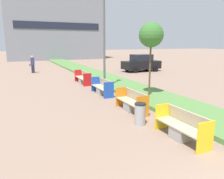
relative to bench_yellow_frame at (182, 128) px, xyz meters
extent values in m
cube|color=#568442|center=(2.26, 8.14, -0.28)|extent=(2.80, 120.00, 0.18)
cube|color=gray|center=(3.06, 38.82, 5.10)|extent=(17.62, 7.78, 10.94)
cube|color=#1E2333|center=(3.06, 34.88, 5.65)|extent=(14.80, 0.08, 1.20)
cube|color=#9E9B96|center=(-0.04, 0.00, -0.16)|extent=(0.52, 0.60, 0.42)
cube|color=#BCAD8E|center=(-0.04, 0.00, 0.07)|extent=(0.58, 1.95, 0.05)
cube|color=#BCAD8E|center=(0.23, 0.00, 0.33)|extent=(0.14, 1.87, 0.48)
cube|color=yellow|center=(-0.04, -0.99, 0.10)|extent=(0.62, 0.04, 0.94)
cube|color=yellow|center=(-0.04, 0.99, 0.10)|extent=(0.62, 0.04, 0.94)
cube|color=#9E9B96|center=(-0.04, 3.32, -0.16)|extent=(0.52, 0.60, 0.42)
cube|color=#BCAD8E|center=(-0.04, 3.32, 0.07)|extent=(0.58, 1.94, 0.05)
cube|color=#BCAD8E|center=(0.23, 3.32, 0.33)|extent=(0.14, 1.87, 0.48)
cube|color=orange|center=(-0.04, 2.33, 0.10)|extent=(0.62, 0.04, 0.94)
cube|color=orange|center=(-0.04, 4.32, 0.10)|extent=(0.62, 0.04, 0.94)
cube|color=#9E9B96|center=(-0.04, 6.97, -0.16)|extent=(0.52, 0.60, 0.42)
cube|color=#BCAD8E|center=(-0.04, 6.97, 0.07)|extent=(0.58, 2.08, 0.05)
cube|color=#BCAD8E|center=(0.23, 6.97, 0.33)|extent=(0.14, 2.00, 0.48)
cube|color=blue|center=(-0.04, 5.91, 0.10)|extent=(0.62, 0.04, 0.94)
cube|color=blue|center=(-0.04, 8.03, 0.10)|extent=(0.62, 0.04, 0.94)
cube|color=#9E9B96|center=(-0.04, 10.98, -0.16)|extent=(0.52, 0.60, 0.42)
cube|color=#BCAD8E|center=(-0.04, 10.98, 0.07)|extent=(0.58, 2.36, 0.05)
cube|color=#BCAD8E|center=(0.23, 10.98, 0.33)|extent=(0.14, 2.26, 0.48)
cube|color=red|center=(-0.04, 9.78, 0.10)|extent=(0.62, 0.04, 0.94)
cube|color=red|center=(-0.04, 12.18, 0.10)|extent=(0.62, 0.04, 0.94)
cylinder|color=#9EA0A5|center=(-0.58, 1.66, 0.04)|extent=(0.42, 0.42, 0.81)
cylinder|color=black|center=(-0.58, 1.66, 0.47)|extent=(0.44, 0.44, 0.05)
cylinder|color=#56595B|center=(0.61, 8.11, 3.01)|extent=(0.14, 0.14, 6.76)
cylinder|color=brown|center=(2.10, 5.04, 1.21)|extent=(0.10, 0.10, 3.15)
sphere|color=#38702D|center=(2.10, 5.04, 3.15)|extent=(1.34, 1.34, 1.34)
cube|color=#232633|center=(-2.99, 19.02, 0.06)|extent=(0.30, 0.22, 0.86)
cube|color=navy|center=(-2.99, 19.02, 0.84)|extent=(0.38, 0.24, 0.70)
sphere|color=tan|center=(-2.99, 19.02, 1.31)|extent=(0.24, 0.24, 0.24)
cube|color=navy|center=(-3.27, 19.02, 0.45)|extent=(0.12, 0.20, 0.18)
cube|color=black|center=(8.00, 15.42, 0.35)|extent=(4.26, 1.90, 0.84)
cube|color=black|center=(8.00, 15.42, 1.13)|extent=(2.15, 1.62, 0.72)
cylinder|color=black|center=(9.26, 14.52, -0.07)|extent=(0.60, 0.20, 0.60)
cylinder|color=black|center=(9.26, 16.32, -0.07)|extent=(0.60, 0.20, 0.60)
cylinder|color=black|center=(6.74, 14.52, -0.07)|extent=(0.60, 0.20, 0.60)
cylinder|color=black|center=(6.74, 16.32, -0.07)|extent=(0.60, 0.20, 0.60)
camera|label=1|loc=(-4.84, -5.15, 2.74)|focal=35.00mm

